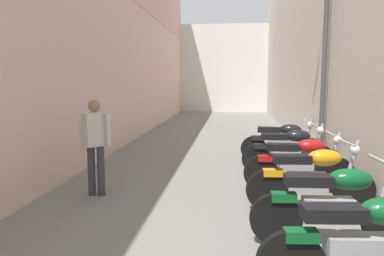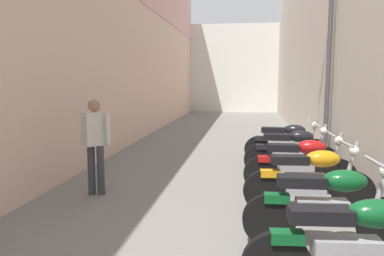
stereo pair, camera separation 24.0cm
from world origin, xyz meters
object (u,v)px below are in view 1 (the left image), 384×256
at_px(motorcycle_fifth, 312,177).
at_px(motorcycle_seventh, 289,150).
at_px(motorcycle_sixth, 300,163).
at_px(pedestrian_further_down, 95,140).
at_px(motorcycle_fourth, 333,203).
at_px(motorcycle_eighth, 282,141).
at_px(street_lamp, 321,34).
at_px(motorcycle_third, 366,243).

height_order(motorcycle_fifth, motorcycle_seventh, same).
height_order(motorcycle_sixth, pedestrian_further_down, pedestrian_further_down).
bearing_deg(motorcycle_fourth, motorcycle_fifth, 90.00).
bearing_deg(motorcycle_eighth, pedestrian_further_down, -140.28).
xyz_separation_m(pedestrian_further_down, street_lamp, (4.04, 2.52, 1.93)).
bearing_deg(street_lamp, motorcycle_seventh, -132.28).
xyz_separation_m(motorcycle_third, motorcycle_fifth, (-0.00, 2.20, 0.00)).
relative_size(motorcycle_seventh, street_lamp, 0.38).
relative_size(motorcycle_seventh, motorcycle_eighth, 1.00).
distance_m(motorcycle_sixth, motorcycle_seventh, 1.19).
relative_size(motorcycle_sixth, pedestrian_further_down, 1.18).
distance_m(motorcycle_fourth, pedestrian_further_down, 3.71).
relative_size(motorcycle_fourth, motorcycle_seventh, 1.00).
xyz_separation_m(motorcycle_sixth, motorcycle_eighth, (-0.00, 2.22, 0.00)).
bearing_deg(motorcycle_seventh, motorcycle_fourth, -90.00).
bearing_deg(street_lamp, motorcycle_third, -97.82).
distance_m(motorcycle_fourth, motorcycle_fifth, 1.16).
xyz_separation_m(motorcycle_fourth, motorcycle_eighth, (-0.00, 4.33, 0.00)).
height_order(motorcycle_third, motorcycle_eighth, same).
xyz_separation_m(motorcycle_seventh, pedestrian_further_down, (-3.34, -1.75, 0.42)).
bearing_deg(motorcycle_eighth, motorcycle_fifth, -90.00).
relative_size(motorcycle_fifth, pedestrian_further_down, 1.18).
bearing_deg(motorcycle_fourth, motorcycle_sixth, 90.00).
xyz_separation_m(motorcycle_fourth, motorcycle_fifth, (-0.00, 1.16, 0.00)).
bearing_deg(motorcycle_eighth, motorcycle_seventh, -89.99).
bearing_deg(pedestrian_further_down, motorcycle_eighth, 39.72).
bearing_deg(motorcycle_fourth, street_lamp, 80.22).
bearing_deg(motorcycle_fourth, motorcycle_third, -90.00).
bearing_deg(motorcycle_seventh, motorcycle_fifth, -90.00).
bearing_deg(motorcycle_third, motorcycle_sixth, 90.00).
distance_m(motorcycle_fifth, motorcycle_sixth, 0.95).
bearing_deg(street_lamp, motorcycle_eighth, 160.49).
height_order(motorcycle_fifth, pedestrian_further_down, pedestrian_further_down).
distance_m(motorcycle_fifth, motorcycle_eighth, 3.16).
height_order(motorcycle_third, motorcycle_sixth, same).
bearing_deg(motorcycle_third, motorcycle_eighth, 90.00).
distance_m(motorcycle_fifth, motorcycle_seventh, 2.14).
xyz_separation_m(motorcycle_fifth, street_lamp, (0.70, 2.92, 2.35)).
bearing_deg(pedestrian_further_down, motorcycle_fifth, -6.67).
xyz_separation_m(motorcycle_seventh, motorcycle_eighth, (-0.00, 1.02, 0.00)).
relative_size(motorcycle_fourth, street_lamp, 0.38).
height_order(motorcycle_seventh, pedestrian_further_down, pedestrian_further_down).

